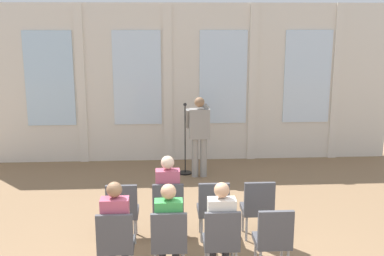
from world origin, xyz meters
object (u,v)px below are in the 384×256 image
(chair_r0_c1, at_px, (168,207))
(audience_r1_c1, at_px, (169,224))
(chair_r0_c2, at_px, (213,206))
(speaker, at_px, (199,131))
(chair_r0_c3, at_px, (258,205))
(chair_r0_c0, at_px, (123,208))
(chair_r1_c0, at_px, (116,241))
(chair_r1_c1, at_px, (169,240))
(chair_r1_c3, at_px, (273,237))
(chair_r1_c2, at_px, (221,238))
(audience_r0_c1, at_px, (168,193))
(mic_stand, at_px, (185,159))
(audience_r1_c0, at_px, (116,224))
(audience_r1_c2, at_px, (221,223))

(chair_r0_c1, height_order, audience_r1_c1, audience_r1_c1)
(chair_r0_c2, bearing_deg, chair_r0_c1, 180.00)
(speaker, relative_size, chair_r0_c3, 1.81)
(chair_r0_c2, bearing_deg, chair_r0_c3, 0.00)
(chair_r0_c0, height_order, chair_r1_c0, same)
(chair_r0_c3, bearing_deg, chair_r0_c1, 180.00)
(chair_r0_c3, distance_m, chair_r1_c0, 2.31)
(chair_r1_c1, xyz_separation_m, chair_r1_c3, (1.36, 0.00, 0.00))
(chair_r0_c3, relative_size, chair_r1_c2, 1.00)
(chair_r0_c1, xyz_separation_m, chair_r0_c3, (1.36, 0.00, 0.00))
(audience_r0_c1, relative_size, chair_r0_c3, 1.41)
(mic_stand, relative_size, audience_r1_c0, 1.18)
(chair_r0_c3, xyz_separation_m, audience_r1_c0, (-2.04, -1.00, 0.19))
(chair_r1_c0, relative_size, chair_r1_c1, 1.00)
(audience_r1_c0, height_order, audience_r1_c1, audience_r1_c0)
(audience_r1_c1, height_order, chair_r1_c2, audience_r1_c1)
(mic_stand, distance_m, chair_r0_c3, 3.35)
(mic_stand, distance_m, audience_r1_c1, 4.23)
(chair_r0_c1, height_order, audience_r1_c2, audience_r1_c2)
(speaker, height_order, audience_r0_c1, speaker)
(chair_r1_c1, bearing_deg, audience_r1_c2, 7.01)
(chair_r0_c1, bearing_deg, mic_stand, 82.88)
(chair_r0_c3, height_order, audience_r1_c2, audience_r1_c2)
(chair_r0_c3, bearing_deg, audience_r1_c1, -143.88)
(chair_r0_c1, distance_m, audience_r1_c1, 1.01)
(audience_r0_c1, distance_m, audience_r1_c2, 1.27)
(audience_r1_c0, bearing_deg, chair_r0_c3, 25.99)
(mic_stand, height_order, chair_r0_c2, mic_stand)
(mic_stand, height_order, audience_r1_c2, mic_stand)
(chair_r0_c3, xyz_separation_m, chair_r1_c3, (0.00, -1.08, 0.00))
(chair_r0_c3, relative_size, chair_r1_c1, 1.00)
(chair_r1_c1, bearing_deg, chair_r0_c1, 90.00)
(chair_r1_c0, bearing_deg, chair_r0_c0, 90.00)
(chair_r0_c2, xyz_separation_m, chair_r1_c0, (-1.36, -1.08, 0.00))
(chair_r1_c1, height_order, audience_r1_c1, audience_r1_c1)
(chair_r0_c0, relative_size, chair_r1_c0, 1.00)
(audience_r0_c1, relative_size, chair_r1_c0, 1.41)
(chair_r1_c3, bearing_deg, chair_r1_c1, 180.00)
(chair_r0_c0, relative_size, chair_r1_c2, 1.00)
(mic_stand, xyz_separation_m, chair_r1_c3, (0.96, -4.28, 0.20))
(chair_r1_c3, bearing_deg, chair_r0_c3, 90.00)
(speaker, xyz_separation_m, chair_r1_c1, (-0.69, -4.08, -0.46))
(audience_r1_c2, bearing_deg, chair_r1_c0, -176.48)
(audience_r1_c0, bearing_deg, chair_r0_c2, 36.18)
(speaker, bearing_deg, audience_r1_c0, -108.88)
(chair_r1_c0, bearing_deg, chair_r1_c3, 0.00)
(chair_r1_c3, bearing_deg, mic_stand, 102.68)
(audience_r0_c1, height_order, chair_r0_c3, audience_r0_c1)
(chair_r1_c0, bearing_deg, audience_r1_c2, 3.52)
(chair_r0_c1, height_order, audience_r1_c0, audience_r1_c0)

